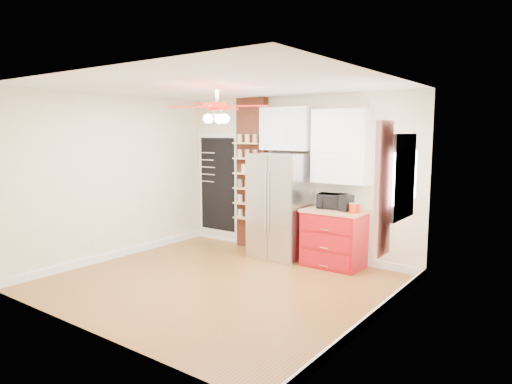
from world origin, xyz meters
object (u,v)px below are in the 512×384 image
Objects in this scene: toaster_oven at (332,201)px; coffee_maker at (346,203)px; red_cabinet at (334,238)px; pantry_jar_oats at (244,169)px; fridge at (280,206)px; ceiling_fan at (217,107)px; canister_left at (353,209)px.

toaster_oven is 0.29m from coffee_maker.
toaster_oven is 1.71× the size of coffee_maker.
red_cabinet is 3.77× the size of coffee_maker.
fridge is at bearing -10.14° from pantry_jar_oats.
coffee_maker reaches higher than red_cabinet.
ceiling_fan is at bearing -88.24° from fridge.
canister_left is at bearing -4.55° from fridge.
coffee_maker is (1.12, 1.68, -1.40)m from ceiling_fan.
coffee_maker is (1.17, 0.05, 0.15)m from fridge.
ceiling_fan is 3.29× the size of toaster_oven.
red_cabinet is at bearing -49.82° from toaster_oven.
fridge is at bearing -163.69° from coffee_maker.
coffee_maker is at bearing 56.30° from ceiling_fan.
canister_left is 2.29m from pantry_jar_oats.
red_cabinet is 2.75m from ceiling_fan.
red_cabinet is at bearing -167.14° from coffee_maker.
pantry_jar_oats is (-1.77, 0.04, 0.42)m from toaster_oven.
canister_left is (1.29, 1.52, -1.45)m from ceiling_fan.
coffee_maker is (0.28, -0.08, 0.01)m from toaster_oven.
ceiling_fan reaches higher than fridge.
pantry_jar_oats reaches higher than toaster_oven.
fridge is 1.06m from red_cabinet.
fridge reaches higher than pantry_jar_oats.
fridge is 12.46× the size of pantry_jar_oats.
red_cabinet is 0.58m from toaster_oven.
toaster_oven is at bearing 140.64° from red_cabinet.
ceiling_fan is at bearing -62.45° from pantry_jar_oats.
toaster_oven is (0.88, 0.12, 0.14)m from fridge.
fridge is at bearing 175.45° from canister_left.
toaster_oven is at bearing -1.17° from pantry_jar_oats.
pantry_jar_oats is at bearing 176.67° from red_cabinet.
fridge reaches higher than canister_left.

